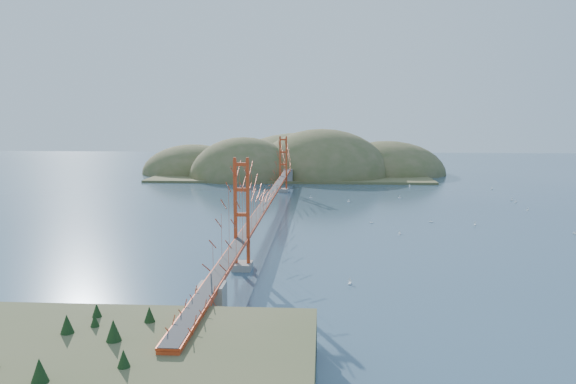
# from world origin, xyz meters

# --- Properties ---
(ground) EXTENTS (320.00, 320.00, 0.00)m
(ground) POSITION_xyz_m (0.00, 0.00, 0.00)
(ground) COLOR #334D66
(ground) RESTS_ON ground
(bridge) EXTENTS (2.20, 94.40, 12.00)m
(bridge) POSITION_xyz_m (0.00, 0.18, 7.01)
(bridge) COLOR gray
(bridge) RESTS_ON ground
(approach_viaduct) EXTENTS (1.40, 12.00, 3.38)m
(approach_viaduct) POSITION_xyz_m (0.00, -51.91, 2.55)
(approach_viaduct) COLOR red
(approach_viaduct) RESTS_ON ground
(promontory) EXTENTS (9.00, 6.00, 0.24)m
(promontory) POSITION_xyz_m (0.00, -48.50, 0.12)
(promontory) COLOR #59544C
(promontory) RESTS_ON ground
(fort) EXTENTS (3.70, 2.30, 1.75)m
(fort) POSITION_xyz_m (0.40, -47.80, 0.67)
(fort) COLOR maroon
(fort) RESTS_ON ground
(far_headlands) EXTENTS (84.00, 58.00, 25.00)m
(far_headlands) POSITION_xyz_m (2.21, 68.52, 0.00)
(far_headlands) COLOR brown
(far_headlands) RESTS_ON ground
(sailboat_14) EXTENTS (0.60, 0.66, 0.75)m
(sailboat_14) POSITION_xyz_m (30.62, -4.19, 0.16)
(sailboat_14) COLOR white
(sailboat_14) RESTS_ON ground
(sailboat_15) EXTENTS (0.50, 0.58, 0.67)m
(sailboat_15) POSITION_xyz_m (27.86, 40.57, 0.15)
(sailboat_15) COLOR white
(sailboat_15) RESTS_ON ground
(sailboat_8) EXTENTS (0.57, 0.57, 0.62)m
(sailboat_8) POSITION_xyz_m (43.82, 18.04, 0.14)
(sailboat_8) COLOR white
(sailboat_8) RESTS_ON ground
(sailboat_0) EXTENTS (0.54, 0.58, 0.65)m
(sailboat_0) POSITION_xyz_m (18.79, -11.06, 0.15)
(sailboat_0) COLOR white
(sailboat_0) RESTS_ON ground
(sailboat_11) EXTENTS (0.55, 0.55, 0.60)m
(sailboat_11) POSITION_xyz_m (42.49, -9.58, 0.14)
(sailboat_11) COLOR white
(sailboat_11) RESTS_ON ground
(sailboat_17) EXTENTS (0.61, 0.61, 0.69)m
(sailboat_17) POSITION_xyz_m (44.89, 36.66, 0.15)
(sailboat_17) COLOR white
(sailboat_17) RESTS_ON ground
(sailboat_16) EXTENTS (0.62, 0.62, 0.65)m
(sailboat_16) POSITION_xyz_m (13.12, 17.12, 0.15)
(sailboat_16) COLOR white
(sailboat_16) RESTS_ON ground
(sailboat_3) EXTENTS (0.48, 0.41, 0.56)m
(sailboat_3) POSITION_xyz_m (6.00, 21.94, 0.13)
(sailboat_3) COLOR white
(sailboat_3) RESTS_ON ground
(sailboat_10) EXTENTS (0.59, 0.66, 0.74)m
(sailboat_10) POSITION_xyz_m (10.96, -34.52, 0.16)
(sailboat_10) COLOR white
(sailboat_10) RESTS_ON ground
(sailboat_1) EXTENTS (0.58, 0.58, 0.60)m
(sailboat_1) POSITION_xyz_m (15.60, -3.50, 0.14)
(sailboat_1) COLOR white
(sailboat_1) RESTS_ON ground
(sailboat_12) EXTENTS (0.61, 0.61, 0.69)m
(sailboat_12) POSITION_xyz_m (23.32, 22.93, 0.15)
(sailboat_12) COLOR white
(sailboat_12) RESTS_ON ground
(sailboat_9) EXTENTS (0.67, 0.67, 0.70)m
(sailboat_9) POSITION_xyz_m (43.99, 20.72, 0.15)
(sailboat_9) COLOR white
(sailboat_9) RESTS_ON ground
(sailboat_5) EXTENTS (0.49, 0.52, 0.59)m
(sailboat_5) POSITION_xyz_m (43.02, 9.55, 0.14)
(sailboat_5) COLOR white
(sailboat_5) RESTS_ON ground
(sailboat_2) EXTENTS (0.63, 0.63, 0.67)m
(sailboat_2) POSITION_xyz_m (24.60, -2.34, 0.15)
(sailboat_2) COLOR white
(sailboat_2) RESTS_ON ground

